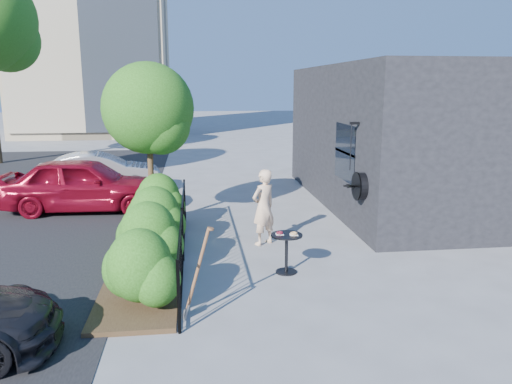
{
  "coord_description": "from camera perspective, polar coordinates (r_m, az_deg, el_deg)",
  "views": [
    {
      "loc": [
        -1.24,
        -9.56,
        3.43
      ],
      "look_at": [
        0.06,
        0.79,
        1.2
      ],
      "focal_mm": 35.0,
      "sensor_mm": 36.0,
      "label": 1
    }
  ],
  "objects": [
    {
      "name": "patio_tree",
      "position": [
        12.38,
        -11.93,
        8.72
      ],
      "size": [
        2.2,
        2.2,
        3.94
      ],
      "color": "#3F2B19",
      "rests_on": "ground"
    },
    {
      "name": "car_silver",
      "position": [
        17.05,
        -17.42,
        2.12
      ],
      "size": [
        4.08,
        1.85,
        1.3
      ],
      "primitive_type": "imported",
      "rotation": [
        0.0,
        0.0,
        1.7
      ],
      "color": "#A2A2A7",
      "rests_on": "ground"
    },
    {
      "name": "shovel",
      "position": [
        7.59,
        -6.9,
        -9.67
      ],
      "size": [
        0.49,
        0.19,
        1.44
      ],
      "color": "brown",
      "rests_on": "ground"
    },
    {
      "name": "car_red",
      "position": [
        14.6,
        -19.04,
        0.83
      ],
      "size": [
        4.49,
        1.97,
        1.51
      ],
      "primitive_type": "imported",
      "rotation": [
        0.0,
        0.0,
        1.53
      ],
      "color": "maroon",
      "rests_on": "ground"
    },
    {
      "name": "shrubs",
      "position": [
        10.08,
        -11.83,
        -3.92
      ],
      "size": [
        1.1,
        5.6,
        1.24
      ],
      "color": "#204E11",
      "rests_on": "ground"
    },
    {
      "name": "woman",
      "position": [
        10.87,
        0.87,
        -1.75
      ],
      "size": [
        0.73,
        0.68,
        1.67
      ],
      "primitive_type": "imported",
      "rotation": [
        0.0,
        0.0,
        3.75
      ],
      "color": "beige",
      "rests_on": "ground"
    },
    {
      "name": "shop_building",
      "position": [
        15.65,
        18.46,
        6.21
      ],
      "size": [
        6.22,
        9.0,
        4.0
      ],
      "color": "black",
      "rests_on": "ground"
    },
    {
      "name": "fence",
      "position": [
        9.99,
        -8.4,
        -4.77
      ],
      "size": [
        0.05,
        6.05,
        1.1
      ],
      "color": "black",
      "rests_on": "ground"
    },
    {
      "name": "planting_bed",
      "position": [
        10.19,
        -12.28,
        -7.66
      ],
      "size": [
        1.3,
        6.0,
        0.08
      ],
      "primitive_type": "cube",
      "color": "#382616",
      "rests_on": "ground"
    },
    {
      "name": "ground",
      "position": [
        10.23,
        0.2,
        -7.52
      ],
      "size": [
        120.0,
        120.0,
        0.0
      ],
      "primitive_type": "plane",
      "color": "gray",
      "rests_on": "ground"
    },
    {
      "name": "cafe_table",
      "position": [
        9.31,
        3.51,
        -6.21
      ],
      "size": [
        0.59,
        0.59,
        0.79
      ],
      "rotation": [
        0.0,
        0.0,
        -0.08
      ],
      "color": "black",
      "rests_on": "ground"
    }
  ]
}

